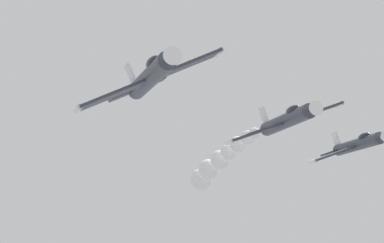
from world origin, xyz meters
name	(u,v)px	position (x,y,z in m)	size (l,w,h in m)	color
airplane_lead	(151,76)	(5.65, 12.52, 70.62)	(8.85, 10.35, 4.29)	#333842
airplane_left_inner	(287,120)	(-6.95, 1.26, 70.24)	(9.10, 10.35, 3.62)	#333842
smoke_trail_left_inner	(216,164)	(-6.09, -15.04, 68.62)	(2.88, 14.21, 4.26)	white
airplane_left_outer	(359,144)	(-18.93, -12.31, 70.54)	(9.12, 10.35, 3.56)	#333842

